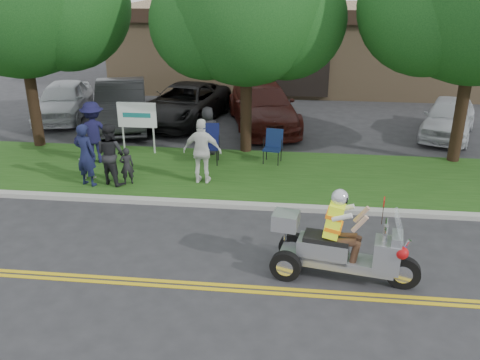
# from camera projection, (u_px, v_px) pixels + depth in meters

# --- Properties ---
(ground) EXTENTS (120.00, 120.00, 0.00)m
(ground) POSITION_uv_depth(u_px,v_px,m) (184.00, 271.00, 10.13)
(ground) COLOR #28282B
(ground) RESTS_ON ground
(centerline_near) EXTENTS (60.00, 0.10, 0.01)m
(centerline_near) POSITION_uv_depth(u_px,v_px,m) (177.00, 287.00, 9.60)
(centerline_near) COLOR gold
(centerline_near) RESTS_ON ground
(centerline_far) EXTENTS (60.00, 0.10, 0.01)m
(centerline_far) POSITION_uv_depth(u_px,v_px,m) (179.00, 282.00, 9.74)
(centerline_far) COLOR gold
(centerline_far) RESTS_ON ground
(curb) EXTENTS (60.00, 0.25, 0.12)m
(curb) POSITION_uv_depth(u_px,v_px,m) (210.00, 204.00, 12.91)
(curb) COLOR #A8A89E
(curb) RESTS_ON ground
(grass_verge) EXTENTS (60.00, 4.00, 0.10)m
(grass_verge) POSITION_uv_depth(u_px,v_px,m) (222.00, 173.00, 14.89)
(grass_verge) COLOR #1B4612
(grass_verge) RESTS_ON ground
(commercial_building) EXTENTS (18.00, 8.20, 4.00)m
(commercial_building) POSITION_uv_depth(u_px,v_px,m) (297.00, 44.00, 26.60)
(commercial_building) COLOR #9E7F5B
(commercial_building) RESTS_ON ground
(tree_mid) EXTENTS (5.88, 4.80, 7.05)m
(tree_mid) POSITION_uv_depth(u_px,v_px,m) (248.00, 12.00, 15.04)
(tree_mid) COLOR #332114
(tree_mid) RESTS_ON ground
(business_sign) EXTENTS (1.25, 0.06, 1.75)m
(business_sign) POSITION_uv_depth(u_px,v_px,m) (137.00, 118.00, 16.02)
(business_sign) COLOR silver
(business_sign) RESTS_ON ground
(trike_scooter) EXTENTS (2.83, 1.16, 1.86)m
(trike_scooter) POSITION_uv_depth(u_px,v_px,m) (338.00, 248.00, 9.68)
(trike_scooter) COLOR black
(trike_scooter) RESTS_ON ground
(lawn_chair_a) EXTENTS (0.62, 0.63, 1.01)m
(lawn_chair_a) POSITION_uv_depth(u_px,v_px,m) (273.00, 144.00, 15.47)
(lawn_chair_a) COLOR black
(lawn_chair_a) RESTS_ON grass_verge
(lawn_chair_b) EXTENTS (0.66, 0.69, 1.17)m
(lawn_chair_b) POSITION_uv_depth(u_px,v_px,m) (209.00, 141.00, 15.43)
(lawn_chair_b) COLOR black
(lawn_chair_b) RESTS_ON grass_verge
(spectator_adult_left) EXTENTS (0.73, 0.59, 1.73)m
(spectator_adult_left) POSITION_uv_depth(u_px,v_px,m) (86.00, 155.00, 13.64)
(spectator_adult_left) COLOR #151A3B
(spectator_adult_left) RESTS_ON grass_verge
(spectator_adult_mid) EXTENTS (1.02, 0.93, 1.70)m
(spectator_adult_mid) POSITION_uv_depth(u_px,v_px,m) (111.00, 154.00, 13.75)
(spectator_adult_mid) COLOR black
(spectator_adult_mid) RESTS_ON grass_verge
(spectator_adult_right) EXTENTS (1.08, 0.49, 1.81)m
(spectator_adult_right) POSITION_uv_depth(u_px,v_px,m) (202.00, 151.00, 13.80)
(spectator_adult_right) COLOR white
(spectator_adult_right) RESTS_ON grass_verge
(spectator_chair_a) EXTENTS (1.37, 1.05, 1.88)m
(spectator_chair_a) POSITION_uv_depth(u_px,v_px,m) (94.00, 132.00, 15.29)
(spectator_chair_a) COLOR #151438
(spectator_chair_a) RESTS_ON grass_verge
(spectator_chair_b) EXTENTS (0.87, 0.70, 1.54)m
(spectator_chair_b) POSITION_uv_depth(u_px,v_px,m) (208.00, 131.00, 16.02)
(spectator_chair_b) COLOR black
(spectator_chair_b) RESTS_ON grass_verge
(child_left) EXTENTS (0.45, 0.38, 1.04)m
(child_left) POSITION_uv_depth(u_px,v_px,m) (127.00, 166.00, 13.84)
(child_left) COLOR black
(child_left) RESTS_ON grass_verge
(child_right) EXTENTS (0.50, 0.40, 0.98)m
(child_right) POSITION_uv_depth(u_px,v_px,m) (87.00, 162.00, 14.24)
(child_right) COLOR silver
(child_right) RESTS_ON grass_verge
(parked_car_far_left) EXTENTS (2.57, 4.67, 1.50)m
(parked_car_far_left) POSITION_uv_depth(u_px,v_px,m) (63.00, 100.00, 20.41)
(parked_car_far_left) COLOR silver
(parked_car_far_left) RESTS_ON ground
(parked_car_left) EXTENTS (3.26, 5.49, 1.71)m
(parked_car_left) POSITION_uv_depth(u_px,v_px,m) (121.00, 104.00, 19.37)
(parked_car_left) COLOR #2B2B2D
(parked_car_left) RESTS_ON ground
(parked_car_mid) EXTENTS (3.37, 5.60, 1.46)m
(parked_car_mid) POSITION_uv_depth(u_px,v_px,m) (185.00, 104.00, 19.97)
(parked_car_mid) COLOR black
(parked_car_mid) RESTS_ON ground
(parked_car_right) EXTENTS (3.47, 5.84, 1.59)m
(parked_car_right) POSITION_uv_depth(u_px,v_px,m) (263.00, 105.00, 19.41)
(parked_car_right) COLOR #42140F
(parked_car_right) RESTS_ON ground
(parked_car_far_right) EXTENTS (2.93, 4.37, 1.38)m
(parked_car_far_right) POSITION_uv_depth(u_px,v_px,m) (449.00, 117.00, 18.19)
(parked_car_far_right) COLOR silver
(parked_car_far_right) RESTS_ON ground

